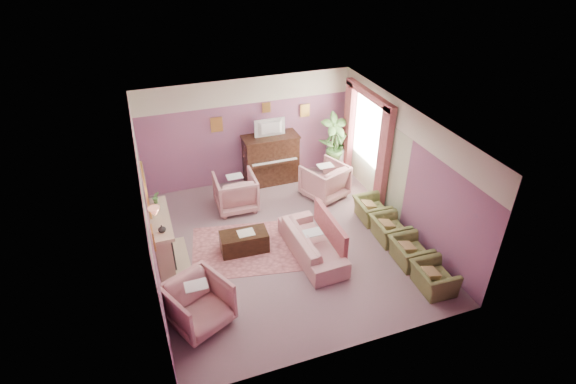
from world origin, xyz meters
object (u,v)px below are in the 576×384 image
object	(u,v)px
sofa	(312,239)
floral_armchair_front	(198,302)
floral_armchair_right	(325,179)
olive_chair_a	(434,275)
olive_chair_b	(410,249)
olive_chair_c	(390,226)
television	(271,127)
floral_armchair_left	(235,190)
side_table	(335,159)
coffee_table	(244,242)
olive_chair_d	(372,207)
piano	(271,160)

from	to	relation	value
sofa	floral_armchair_front	xyz separation A→B (m)	(-2.56, -1.08, 0.09)
floral_armchair_right	olive_chair_a	size ratio (longest dim) A/B	1.24
olive_chair_b	olive_chair_c	xyz separation A→B (m)	(0.00, 0.82, 0.00)
television	floral_armchair_right	xyz separation A→B (m)	(1.04, -1.13, -1.10)
olive_chair_a	floral_armchair_left	bearing A→B (deg)	125.76
floral_armchair_front	olive_chair_a	bearing A→B (deg)	-8.39
floral_armchair_right	side_table	bearing A→B (deg)	54.81
television	olive_chair_b	bearing A→B (deg)	-67.58
television	coffee_table	world-z (taller)	television
floral_armchair_right	side_table	world-z (taller)	floral_armchair_right
olive_chair_a	side_table	world-z (taller)	side_table
television	olive_chair_d	world-z (taller)	television
coffee_table	floral_armchair_left	bearing A→B (deg)	81.91
olive_chair_c	olive_chair_d	xyz separation A→B (m)	(0.00, 0.82, 0.00)
floral_armchair_left	olive_chair_c	xyz separation A→B (m)	(2.88, -2.36, -0.15)
olive_chair_d	side_table	xyz separation A→B (m)	(0.17, 2.44, 0.00)
olive_chair_a	olive_chair_d	xyz separation A→B (m)	(0.00, 2.46, 0.00)
television	olive_chair_d	bearing A→B (deg)	-55.37
sofa	side_table	xyz separation A→B (m)	(1.97, 3.18, -0.06)
floral_armchair_left	olive_chair_c	world-z (taller)	floral_armchair_left
olive_chair_b	olive_chair_c	bearing A→B (deg)	90.00
piano	floral_armchair_right	distance (m)	1.58
television	side_table	xyz separation A→B (m)	(1.85, 0.01, -1.25)
olive_chair_a	olive_chair_b	xyz separation A→B (m)	(0.00, 0.82, 0.00)
television	sofa	bearing A→B (deg)	-92.18
olive_chair_d	olive_chair_c	bearing A→B (deg)	-90.00
coffee_table	side_table	distance (m)	4.17
floral_armchair_left	olive_chair_c	distance (m)	3.73
piano	floral_armchair_left	size ratio (longest dim) A/B	1.41
floral_armchair_left	olive_chair_a	distance (m)	4.93
coffee_table	floral_armchair_front	distance (m)	2.11
sofa	floral_armchair_left	size ratio (longest dim) A/B	2.02
piano	olive_chair_a	world-z (taller)	piano
floral_armchair_front	side_table	bearing A→B (deg)	43.27
olive_chair_a	side_table	size ratio (longest dim) A/B	1.14
coffee_table	floral_armchair_right	xyz separation A→B (m)	(2.48, 1.44, 0.27)
television	olive_chair_a	distance (m)	5.32
sofa	floral_armchair_right	distance (m)	2.35
television	olive_chair_b	size ratio (longest dim) A/B	1.00
coffee_table	floral_armchair_front	world-z (taller)	floral_armchair_front
olive_chair_a	olive_chair_b	size ratio (longest dim) A/B	1.00
television	floral_armchair_front	size ratio (longest dim) A/B	0.81
floral_armchair_left	sofa	bearing A→B (deg)	-64.63
television	olive_chair_c	bearing A→B (deg)	-62.68
coffee_table	sofa	size ratio (longest dim) A/B	0.50
floral_armchair_front	olive_chair_a	world-z (taller)	floral_armchair_front
floral_armchair_front	floral_armchair_right	bearing A→B (deg)	39.97
floral_armchair_right	olive_chair_a	xyz separation A→B (m)	(0.64, -3.77, -0.15)
piano	television	distance (m)	0.95
olive_chair_a	olive_chair_b	bearing A→B (deg)	90.00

